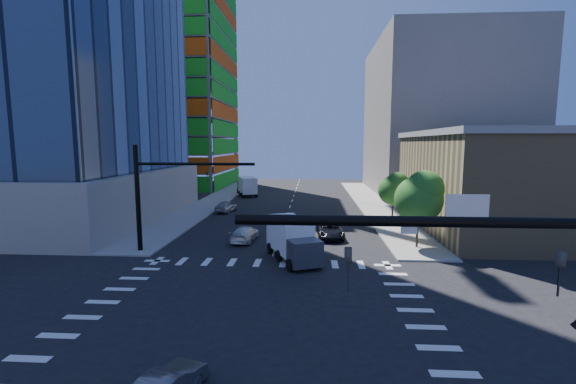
{
  "coord_description": "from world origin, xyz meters",
  "views": [
    {
      "loc": [
        3.18,
        -19.82,
        9.22
      ],
      "look_at": [
        1.45,
        8.0,
        5.71
      ],
      "focal_mm": 24.0,
      "sensor_mm": 36.0,
      "label": 1
    }
  ],
  "objects": [
    {
      "name": "construction_building",
      "position": [
        -27.41,
        61.93,
        24.61
      ],
      "size": [
        25.16,
        34.5,
        70.6
      ],
      "color": "slate",
      "rests_on": "ground"
    },
    {
      "name": "box_truck_far",
      "position": [
        -8.42,
        47.72,
        1.48
      ],
      "size": [
        4.69,
        6.94,
        3.36
      ],
      "rotation": [
        0.0,
        0.0,
        3.48
      ],
      "color": "black",
      "rests_on": "ground"
    },
    {
      "name": "car_sb_mid",
      "position": [
        -8.39,
        31.1,
        0.77
      ],
      "size": [
        2.62,
        4.79,
        1.55
      ],
      "primitive_type": "imported",
      "rotation": [
        0.0,
        0.0,
        2.96
      ],
      "color": "#B0B2B9",
      "rests_on": "ground"
    },
    {
      "name": "sidewalk_nw",
      "position": [
        -12.5,
        40.0,
        0.07
      ],
      "size": [
        5.0,
        60.0,
        0.15
      ],
      "primitive_type": "cube",
      "color": "gray",
      "rests_on": "ground"
    },
    {
      "name": "commercial_building",
      "position": [
        25.0,
        22.0,
        5.31
      ],
      "size": [
        20.5,
        22.5,
        10.6
      ],
      "color": "#8E7B52",
      "rests_on": "ground"
    },
    {
      "name": "tree_south",
      "position": [
        12.63,
        13.9,
        4.69
      ],
      "size": [
        4.16,
        4.16,
        6.82
      ],
      "color": "#382316",
      "rests_on": "sidewalk_ne"
    },
    {
      "name": "box_truck_near",
      "position": [
        1.79,
        9.78,
        1.41
      ],
      "size": [
        4.79,
        6.62,
        3.2
      ],
      "rotation": [
        0.0,
        0.0,
        0.41
      ],
      "color": "black",
      "rests_on": "ground"
    },
    {
      "name": "ground",
      "position": [
        0.0,
        0.0,
        0.0
      ],
      "size": [
        160.0,
        160.0,
        0.0
      ],
      "primitive_type": "plane",
      "color": "black",
      "rests_on": "ground"
    },
    {
      "name": "sidewalk_ne",
      "position": [
        12.5,
        40.0,
        0.07
      ],
      "size": [
        5.0,
        60.0,
        0.15
      ],
      "primitive_type": "cube",
      "color": "gray",
      "rests_on": "ground"
    },
    {
      "name": "car_nb_far",
      "position": [
        5.04,
        17.52,
        0.74
      ],
      "size": [
        2.6,
        5.4,
        1.48
      ],
      "primitive_type": "imported",
      "rotation": [
        0.0,
        0.0,
        0.03
      ],
      "color": "black",
      "rests_on": "ground"
    },
    {
      "name": "bg_building_ne",
      "position": [
        27.0,
        55.0,
        14.0
      ],
      "size": [
        24.0,
        30.0,
        28.0
      ],
      "primitive_type": "cube",
      "color": "slate",
      "rests_on": "ground"
    },
    {
      "name": "signal_mast_nw",
      "position": [
        -10.0,
        11.5,
        5.49
      ],
      "size": [
        10.2,
        0.4,
        9.0
      ],
      "color": "black",
      "rests_on": "sidewalk_nw"
    },
    {
      "name": "tree_north",
      "position": [
        12.93,
        25.9,
        3.99
      ],
      "size": [
        3.54,
        3.52,
        5.78
      ],
      "color": "#382316",
      "rests_on": "sidewalk_ne"
    },
    {
      "name": "car_sb_near",
      "position": [
        -3.14,
        15.69,
        0.69
      ],
      "size": [
        2.42,
        4.96,
        1.39
      ],
      "primitive_type": "imported",
      "rotation": [
        0.0,
        0.0,
        3.04
      ],
      "color": "white",
      "rests_on": "ground"
    },
    {
      "name": "road_markings",
      "position": [
        0.0,
        0.0,
        0.01
      ],
      "size": [
        20.0,
        20.0,
        0.01
      ],
      "primitive_type": "cube",
      "color": "silver",
      "rests_on": "ground"
    }
  ]
}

